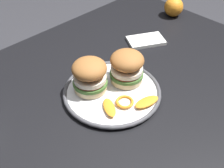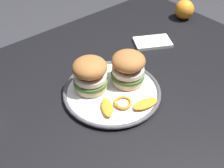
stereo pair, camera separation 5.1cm
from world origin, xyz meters
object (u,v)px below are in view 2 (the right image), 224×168
object	(u,v)px
sandwich_half_right	(128,67)
whole_orange	(184,10)
dinner_plate	(112,92)
dining_table	(119,116)
sandwich_half_left	(90,74)

from	to	relation	value
sandwich_half_right	whole_orange	size ratio (longest dim) A/B	1.51
dinner_plate	sandwich_half_right	size ratio (longest dim) A/B	2.42
dining_table	sandwich_half_right	bearing A→B (deg)	-162.78
dinner_plate	sandwich_half_left	distance (m)	0.09
sandwich_half_left	dinner_plate	bearing A→B (deg)	128.88
dining_table	dinner_plate	size ratio (longest dim) A/B	4.13
dining_table	whole_orange	distance (m)	0.57
sandwich_half_left	whole_orange	size ratio (longest dim) A/B	1.67
sandwich_half_left	whole_orange	bearing A→B (deg)	-168.28
sandwich_half_right	dining_table	bearing A→B (deg)	17.22
sandwich_half_left	sandwich_half_right	distance (m)	0.12
dining_table	whole_orange	size ratio (longest dim) A/B	15.13
sandwich_half_left	whole_orange	world-z (taller)	sandwich_half_left
dining_table	sandwich_half_right	size ratio (longest dim) A/B	10.02
dinner_plate	whole_orange	distance (m)	0.57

